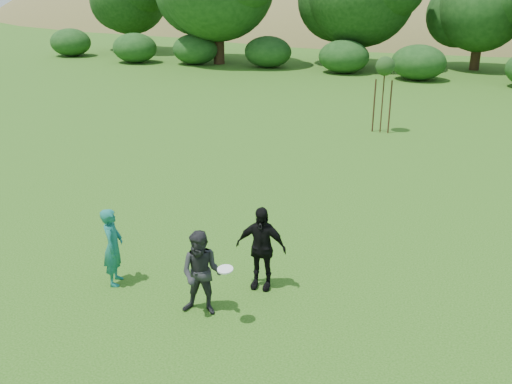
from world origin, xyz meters
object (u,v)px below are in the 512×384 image
player_black (261,248)px  sapling (385,68)px  player_grey (202,273)px  player_teal (113,247)px

player_black → sapling: size_ratio=0.58×
player_grey → sapling: 13.78m
player_teal → player_grey: player_grey is taller
player_teal → player_black: (2.66, 0.98, 0.05)m
player_black → sapling: sapling is taller
player_teal → player_black: size_ratio=0.94×
player_black → player_grey: bearing=-122.7°
player_black → player_teal: bearing=-166.9°
player_teal → player_grey: 2.08m
player_teal → player_grey: size_ratio=0.99×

